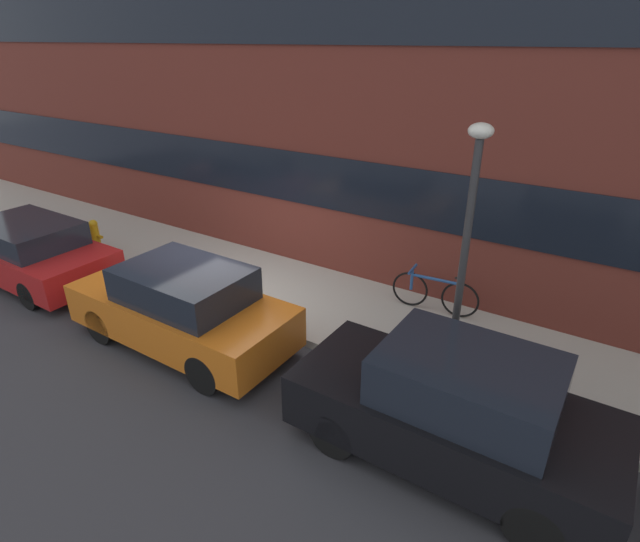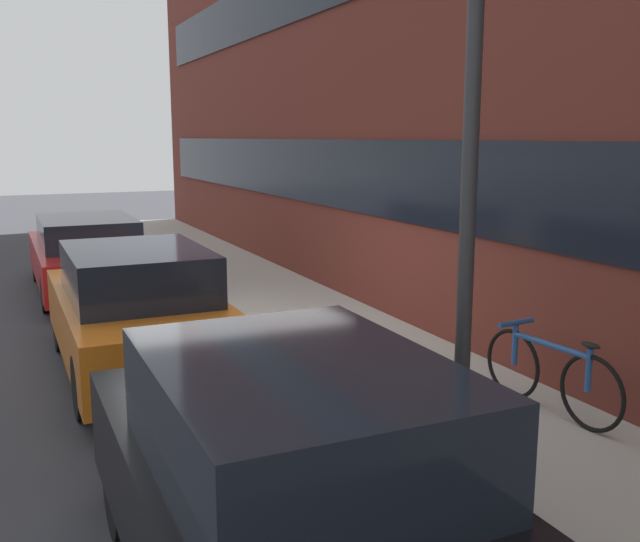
% 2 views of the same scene
% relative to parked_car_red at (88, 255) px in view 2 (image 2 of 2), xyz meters
% --- Properties ---
extents(ground_plane, '(56.00, 56.00, 0.00)m').
position_rel_parked_car_red_xyz_m(ground_plane, '(4.58, 1.05, -0.66)').
color(ground_plane, '#333338').
extents(sidewalk_strip, '(28.00, 2.65, 0.14)m').
position_rel_parked_car_red_xyz_m(sidewalk_strip, '(4.58, 2.38, -0.59)').
color(sidewalk_strip, '#A8A399').
rests_on(sidewalk_strip, ground_plane).
extents(parked_car_red, '(4.33, 1.72, 1.33)m').
position_rel_parked_car_red_xyz_m(parked_car_red, '(0.00, 0.00, 0.00)').
color(parked_car_red, '#AD1919').
rests_on(parked_car_red, ground_plane).
extents(parked_car_orange, '(3.97, 1.66, 1.47)m').
position_rel_parked_car_red_xyz_m(parked_car_orange, '(4.78, 0.00, 0.06)').
color(parked_car_orange, '#D16619').
rests_on(parked_car_orange, ground_plane).
extents(parked_car_black, '(3.87, 1.66, 1.55)m').
position_rel_parked_car_red_xyz_m(parked_car_black, '(9.46, 0.00, 0.09)').
color(parked_car_black, black).
rests_on(parked_car_black, ground_plane).
extents(fire_hydrant, '(0.50, 0.28, 0.78)m').
position_rel_parked_car_red_xyz_m(fire_hydrant, '(0.12, 1.53, -0.12)').
color(fire_hydrant, gold).
rests_on(fire_hydrant, sidewalk_strip).
extents(bicycle, '(1.63, 0.44, 0.79)m').
position_rel_parked_car_red_xyz_m(bicycle, '(7.98, 3.19, -0.12)').
color(bicycle, black).
rests_on(bicycle, sidewalk_strip).
extents(lamp_post, '(0.32, 0.32, 3.73)m').
position_rel_parked_car_red_xyz_m(lamp_post, '(8.91, 1.53, 1.85)').
color(lamp_post, '#2D2D30').
rests_on(lamp_post, sidewalk_strip).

